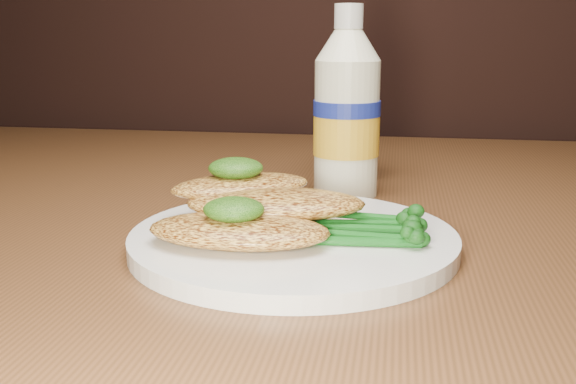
# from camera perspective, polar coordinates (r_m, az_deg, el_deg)

# --- Properties ---
(plate) EXTENTS (0.25, 0.25, 0.01)m
(plate) POSITION_cam_1_polar(r_m,az_deg,el_deg) (0.51, 0.46, -4.12)
(plate) COLOR white
(plate) RESTS_ON dining_table
(chicken_front) EXTENTS (0.13, 0.07, 0.02)m
(chicken_front) POSITION_cam_1_polar(r_m,az_deg,el_deg) (0.48, -4.23, -3.30)
(chicken_front) COLOR gold
(chicken_front) RESTS_ON plate
(chicken_mid) EXTENTS (0.15, 0.09, 0.02)m
(chicken_mid) POSITION_cam_1_polar(r_m,az_deg,el_deg) (0.51, -1.05, -1.00)
(chicken_mid) COLOR gold
(chicken_mid) RESTS_ON plate
(chicken_back) EXTENTS (0.13, 0.11, 0.02)m
(chicken_back) POSITION_cam_1_polar(r_m,az_deg,el_deg) (0.54, -4.05, 0.52)
(chicken_back) COLOR gold
(chicken_back) RESTS_ON plate
(pesto_front) EXTENTS (0.05, 0.04, 0.02)m
(pesto_front) POSITION_cam_1_polar(r_m,az_deg,el_deg) (0.47, -4.66, -1.49)
(pesto_front) COLOR black
(pesto_front) RESTS_ON chicken_front
(pesto_back) EXTENTS (0.05, 0.04, 0.02)m
(pesto_back) POSITION_cam_1_polar(r_m,az_deg,el_deg) (0.54, -4.50, 2.05)
(pesto_back) COLOR black
(pesto_back) RESTS_ON chicken_back
(broccolini_bundle) EXTENTS (0.13, 0.11, 0.02)m
(broccolini_bundle) POSITION_cam_1_polar(r_m,az_deg,el_deg) (0.50, 6.11, -2.72)
(broccolini_bundle) COLOR #135917
(broccolini_bundle) RESTS_ON plate
(mayo_bottle) EXTENTS (0.08, 0.08, 0.19)m
(mayo_bottle) POSITION_cam_1_polar(r_m,az_deg,el_deg) (0.66, 5.07, 7.69)
(mayo_bottle) COLOR #F2F0CD
(mayo_bottle) RESTS_ON dining_table
(pepper_grinder) EXTENTS (0.06, 0.06, 0.13)m
(pepper_grinder) POSITION_cam_1_polar(r_m,az_deg,el_deg) (0.75, 5.62, 6.29)
(pepper_grinder) COLOR black
(pepper_grinder) RESTS_ON dining_table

